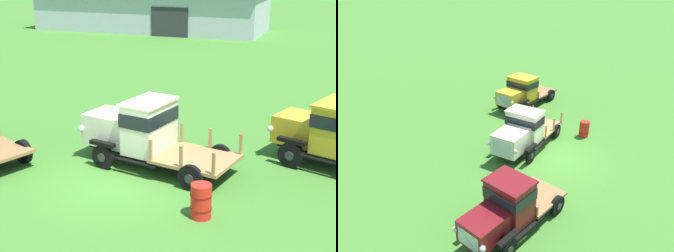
{
  "view_description": "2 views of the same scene",
  "coord_description": "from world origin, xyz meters",
  "views": [
    {
      "loc": [
        6.16,
        -12.37,
        6.31
      ],
      "look_at": [
        0.57,
        2.74,
        1.0
      ],
      "focal_mm": 55.0,
      "sensor_mm": 36.0,
      "label": 1
    },
    {
      "loc": [
        -14.14,
        -2.88,
        8.56
      ],
      "look_at": [
        0.57,
        2.74,
        1.0
      ],
      "focal_mm": 35.0,
      "sensor_mm": 36.0,
      "label": 2
    }
  ],
  "objects": [
    {
      "name": "ground_plane",
      "position": [
        0.0,
        0.0,
        0.0
      ],
      "size": [
        240.0,
        240.0,
        0.0
      ],
      "primitive_type": "plane",
      "color": "#3D7528"
    },
    {
      "name": "vintage_truck_foreground_near",
      "position": [
        -5.69,
        0.33,
        1.09
      ],
      "size": [
        4.81,
        3.08,
        2.11
      ],
      "color": "black",
      "rests_on": "ground"
    },
    {
      "name": "vintage_truck_second_in_line",
      "position": [
        0.08,
        1.68,
        1.11
      ],
      "size": [
        5.3,
        2.81,
        2.15
      ],
      "color": "black",
      "rests_on": "ground"
    },
    {
      "name": "vintage_truck_midrow_center",
      "position": [
        5.8,
        3.64,
        1.11
      ],
      "size": [
        5.28,
        3.42,
        2.1
      ],
      "color": "black",
      "rests_on": "ground"
    },
    {
      "name": "oil_drum_beside_row",
      "position": [
        2.88,
        -1.1,
        0.46
      ],
      "size": [
        0.57,
        0.57,
        0.91
      ],
      "color": "red",
      "rests_on": "ground"
    }
  ]
}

